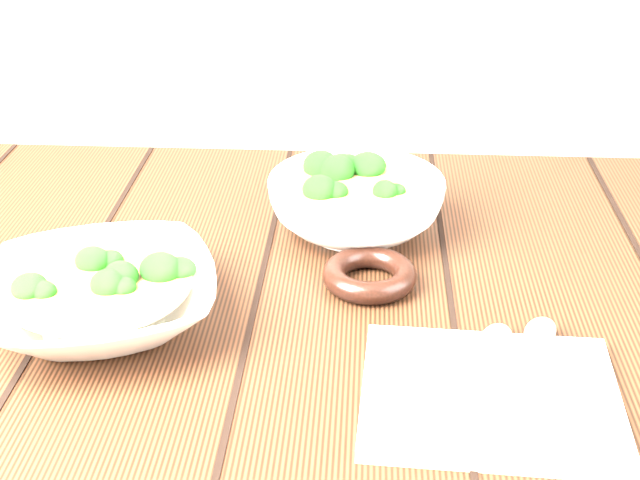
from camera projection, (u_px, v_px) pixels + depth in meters
table at (279, 392)px, 0.98m from camera, size 1.20×0.80×0.75m
soup_bowl_front at (101, 297)px, 0.87m from camera, size 0.28×0.28×0.07m
soup_bowl_back at (356, 203)px, 1.04m from camera, size 0.22×0.22×0.07m
trivet at (370, 275)px, 0.94m from camera, size 0.12×0.12×0.02m
napkin at (490, 396)px, 0.77m from camera, size 0.23×0.19×0.01m
spoon_left at (487, 359)px, 0.80m from camera, size 0.08×0.18×0.01m
spoon_right at (531, 351)px, 0.81m from camera, size 0.08×0.18×0.01m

